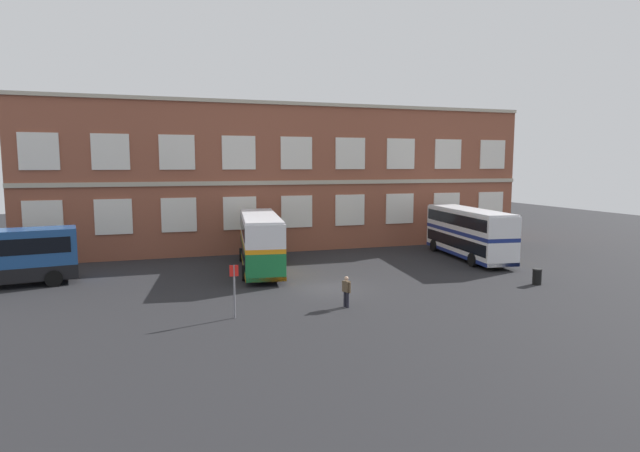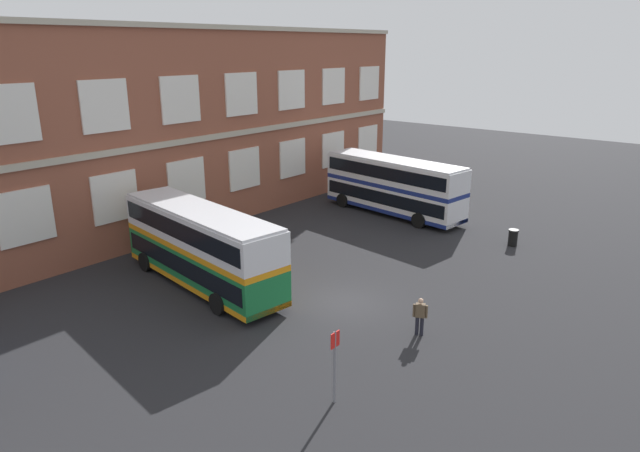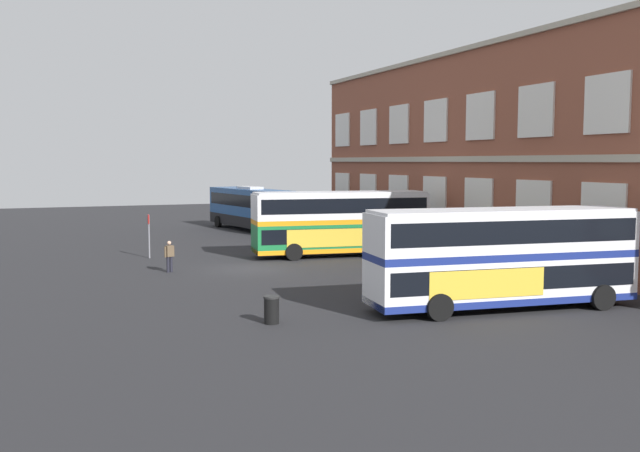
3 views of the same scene
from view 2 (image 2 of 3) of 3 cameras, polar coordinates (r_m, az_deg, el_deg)
ground_plane at (r=28.40m, az=-0.68°, el=-6.68°), size 120.00×120.00×0.00m
brick_terminal_building at (r=39.47m, az=-17.26°, el=9.14°), size 45.02×8.19×13.02m
double_decker_near at (r=29.00m, az=-11.91°, el=-1.97°), size 4.02×11.25×4.07m
double_decker_middle at (r=41.06m, az=7.45°, el=4.09°), size 3.88×11.23×4.07m
waiting_passenger at (r=24.40m, az=10.07°, el=-8.85°), size 0.38×0.62×1.70m
bus_stand_flag at (r=19.55m, az=1.49°, el=-13.41°), size 0.44×0.10×2.70m
station_litter_bin at (r=36.58m, az=18.93°, el=-1.11°), size 0.60×0.60×1.03m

